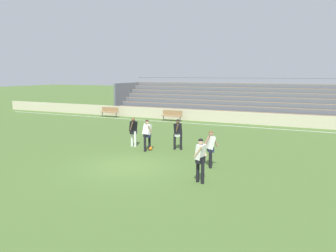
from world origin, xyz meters
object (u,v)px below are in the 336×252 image
Objects in this scene: bleacher_stand at (230,100)px; bench_far_left at (172,115)px; soccer_ball at (150,148)px; player_white_wide_left at (200,156)px; player_white_pressing_high at (147,132)px; player_white_trailing_run at (211,146)px; bench_near_bin at (110,111)px; player_dark_challenging at (178,132)px; player_dark_deep_cover at (133,129)px.

bench_far_left is at bearing -131.64° from bleacher_stand.
player_white_wide_left is at bearing -43.26° from soccer_ball.
bleacher_stand is 15.05m from player_white_pressing_high.
player_white_trailing_run reaches higher than soccer_ball.
player_white_trailing_run is 7.39× the size of soccer_ball.
soccer_ball is (3.33, -10.44, -0.44)m from bench_far_left.
bench_near_bin is at bearing 180.00° from bench_far_left.
soccer_ball is at bearing 68.21° from player_white_pressing_high.
player_dark_challenging is at bearing 121.61° from player_white_wide_left.
player_white_trailing_run is 3.60m from player_dark_challenging.
player_white_wide_left is at bearing -79.25° from bleacher_stand.
bench_near_bin is 14.39m from player_white_pressing_high.
player_dark_deep_cover is (-1.88, -14.36, -0.64)m from bleacher_stand.
player_white_pressing_high is at bearing -145.13° from player_dark_challenging.
player_dark_challenging is at bearing -41.30° from bench_near_bin.
player_dark_deep_cover is at bearing 160.25° from soccer_ball.
player_white_pressing_high is (9.68, -10.64, 0.45)m from bench_near_bin.
player_white_wide_left reaches higher than player_white_trailing_run.
player_white_wide_left is (13.89, -14.33, 0.47)m from bench_near_bin.
bench_near_bin is at bearing 134.10° from player_white_wide_left.
bleacher_stand is at bearing 101.23° from player_white_trailing_run.
player_dark_deep_cover is 6.96m from player_white_wide_left.
player_white_trailing_run is (5.17, -2.22, -0.01)m from player_dark_deep_cover.
bench_far_left is at bearing 107.66° from soccer_ball.
bench_near_bin is 8.18× the size of soccer_ball.
bench_near_bin is 1.09× the size of player_dark_challenging.
bleacher_stand is 13.66× the size of player_white_trailing_run.
soccer_ball is at bearing -19.75° from player_dark_deep_cover.
bleacher_stand reaches higher than soccer_ball.
bench_near_bin is 13.08m from player_dark_deep_cover.
player_white_wide_left is 5.74m from soccer_ball.
player_white_trailing_run is at bearing 96.98° from player_white_wide_left.
soccer_ball is (-1.28, -0.75, -0.87)m from player_dark_challenging.
player_white_trailing_run is at bearing -43.98° from player_dark_challenging.
bleacher_stand is 19.06m from player_white_wide_left.
player_white_wide_left is (5.43, -4.35, 0.04)m from player_dark_deep_cover.
soccer_ball is (0.08, 0.20, -0.89)m from player_white_pressing_high.
bleacher_stand is 14.50m from player_dark_deep_cover.
bleacher_stand is 11.28m from bench_near_bin.
player_white_trailing_run is at bearing -41.83° from bench_near_bin.
player_white_wide_left is at bearing -83.02° from player_white_trailing_run.
bench_far_left is at bearing 120.54° from player_white_trailing_run.
player_white_pressing_high is at bearing 158.49° from player_white_trailing_run.
player_dark_challenging is (11.03, -9.69, 0.44)m from bench_near_bin.
player_dark_deep_cover is at bearing 141.29° from player_white_wide_left.
bench_near_bin is 14.70m from player_dark_challenging.
player_dark_challenging is at bearing -87.15° from bleacher_stand.
player_white_wide_left reaches higher than player_dark_deep_cover.
player_white_pressing_high is 7.60× the size of soccer_ball.
bench_near_bin is 1.08× the size of player_white_pressing_high.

